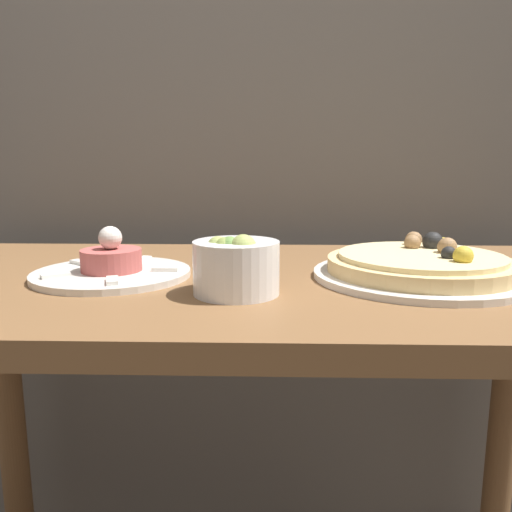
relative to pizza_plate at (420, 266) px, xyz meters
The scene contains 5 objects.
back_wall 0.71m from the pizza_plate, 120.69° to the left, with size 8.00×0.05×2.60m.
dining_table 0.31m from the pizza_plate, behind, with size 1.21×0.61×0.80m.
pizza_plate is the anchor object (origin of this frame).
tartare_plate 0.47m from the pizza_plate, behind, with size 0.24×0.24×0.08m.
small_bowl 0.29m from the pizza_plate, 160.05° to the right, with size 0.12×0.12×0.08m.
Camera 1 is at (0.04, -0.46, 0.97)m, focal length 35.00 mm.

